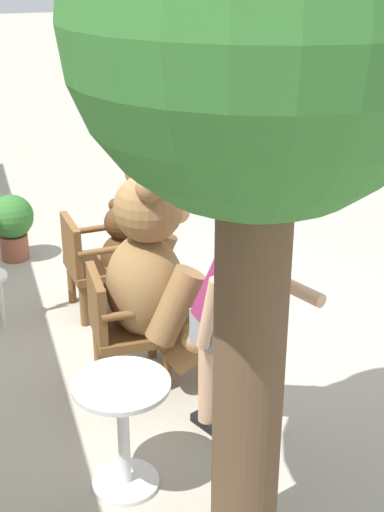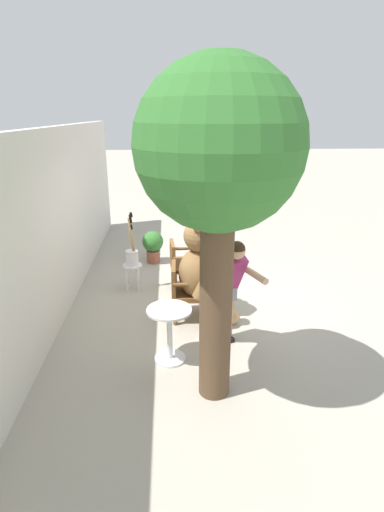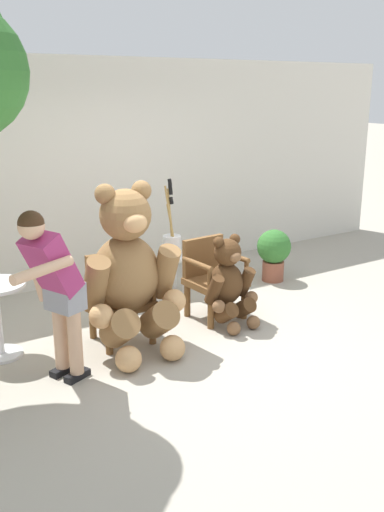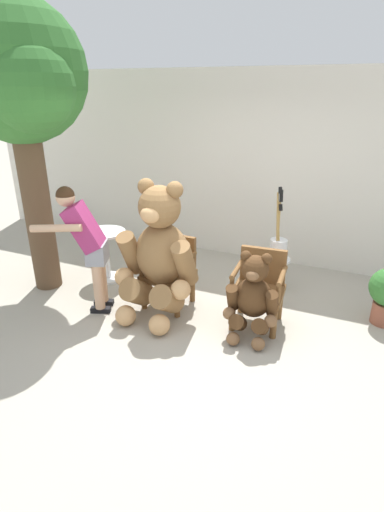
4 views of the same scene
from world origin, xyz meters
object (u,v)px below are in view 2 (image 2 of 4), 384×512
at_px(wooden_chair_right, 182,264).
at_px(wooden_chair_left, 185,290).
at_px(person_visitor, 228,283).
at_px(white_stool, 133,270).
at_px(round_side_table, 170,329).
at_px(brush_bucket, 132,254).
at_px(potted_plant, 153,244).
at_px(teddy_bear_small, 199,262).
at_px(teddy_bear_large, 203,269).
at_px(patio_tree, 222,157).

bearing_deg(wooden_chair_right, wooden_chair_left, 179.99).
bearing_deg(wooden_chair_right, person_visitor, -164.91).
relative_size(white_stool, round_side_table, 0.64).
height_order(white_stool, brush_bucket, brush_bucket).
distance_m(person_visitor, potted_plant, 3.50).
bearing_deg(brush_bucket, wooden_chair_left, -142.09).
height_order(teddy_bear_small, potted_plant, teddy_bear_small).
bearing_deg(potted_plant, person_visitor, -161.75).
distance_m(teddy_bear_large, teddy_bear_small, 1.18).
distance_m(wooden_chair_right, brush_bucket, 0.90).
distance_m(person_visitor, brush_bucket, 2.41).
bearing_deg(patio_tree, white_stool, 22.40).
relative_size(teddy_bear_large, teddy_bear_small, 1.66).
height_order(teddy_bear_large, white_stool, teddy_bear_large).
distance_m(teddy_bear_small, round_side_table, 2.31).
bearing_deg(wooden_chair_left, white_stool, 37.91).
relative_size(teddy_bear_small, round_side_table, 1.35).
bearing_deg(teddy_bear_small, patio_tree, 179.83).
bearing_deg(wooden_chair_right, patio_tree, -174.22).
xyz_separation_m(wooden_chair_left, teddy_bear_small, (1.13, -0.29, 0.01)).
height_order(brush_bucket, round_side_table, brush_bucket).
height_order(wooden_chair_left, wooden_chair_right, same).
distance_m(wooden_chair_right, teddy_bear_large, 1.20).
height_order(wooden_chair_right, teddy_bear_large, teddy_bear_large).
distance_m(wooden_chair_right, patio_tree, 3.55).
bearing_deg(round_side_table, person_visitor, -68.41).
bearing_deg(potted_plant, wooden_chair_left, -167.19).
xyz_separation_m(patio_tree, potted_plant, (4.17, 0.85, -2.20)).
xyz_separation_m(person_visitor, round_side_table, (-0.30, 0.77, -0.46)).
bearing_deg(patio_tree, teddy_bear_large, 0.58).
relative_size(teddy_bear_large, person_visitor, 1.05).
relative_size(wooden_chair_right, round_side_table, 1.19).
bearing_deg(teddy_bear_large, wooden_chair_right, 13.40).
height_order(wooden_chair_left, brush_bucket, brush_bucket).
height_order(white_stool, patio_tree, patio_tree).
xyz_separation_m(wooden_chair_left, brush_bucket, (1.13, 0.88, 0.19)).
bearing_deg(patio_tree, teddy_bear_small, -0.17).
relative_size(wooden_chair_right, potted_plant, 1.26).
distance_m(wooden_chair_right, teddy_bear_small, 0.29).
bearing_deg(person_visitor, teddy_bear_small, 6.70).
relative_size(wooden_chair_left, wooden_chair_right, 1.00).
bearing_deg(wooden_chair_right, teddy_bear_small, -88.52).
bearing_deg(potted_plant, patio_tree, -168.52).
relative_size(person_visitor, round_side_table, 2.13).
bearing_deg(patio_tree, potted_plant, 11.48).
xyz_separation_m(wooden_chair_right, round_side_table, (-2.24, 0.25, -0.01)).
relative_size(wooden_chair_right, brush_bucket, 0.90).
distance_m(wooden_chair_right, white_stool, 0.89).
distance_m(wooden_chair_left, teddy_bear_small, 1.17).
height_order(patio_tree, potted_plant, patio_tree).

